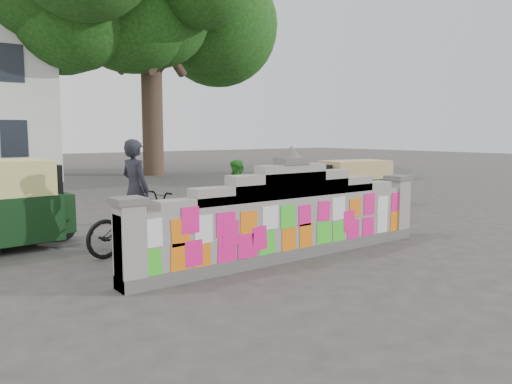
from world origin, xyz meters
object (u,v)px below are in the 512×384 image
cyclist_bike (136,223)px  rickshaw_right (353,183)px  pedestrian (238,193)px  cyclist_rider (136,203)px

cyclist_bike → rickshaw_right: size_ratio=0.81×
pedestrian → cyclist_rider: bearing=-97.8°
cyclist_rider → rickshaw_right: cyclist_rider is taller
cyclist_rider → rickshaw_right: (7.75, 1.56, -0.21)m
cyclist_rider → pedestrian: (3.08, 1.05, -0.14)m
cyclist_bike → cyclist_rider: bearing=-0.0°
cyclist_bike → cyclist_rider: size_ratio=1.12×
cyclist_rider → rickshaw_right: bearing=-90.1°
cyclist_rider → pedestrian: bearing=-82.6°
cyclist_bike → pedestrian: size_ratio=1.32×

